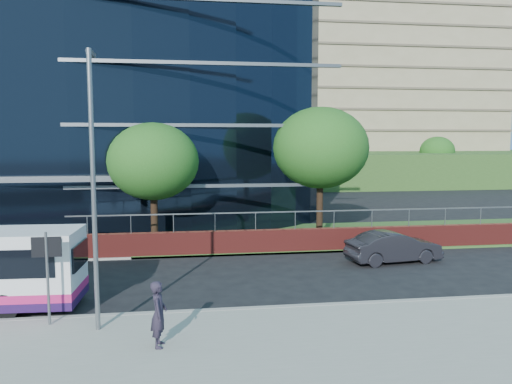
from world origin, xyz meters
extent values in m
cube|color=#2D511E|center=(24.00, 11.00, 0.06)|extent=(36.00, 8.00, 0.12)
cube|color=black|center=(-4.00, 24.00, 8.00)|extent=(38.00, 16.00, 16.00)
cube|color=maroon|center=(20.00, 7.30, 0.60)|extent=(34.00, 0.40, 1.20)
cube|color=slate|center=(20.00, 7.30, 2.08)|extent=(34.00, 0.06, 0.06)
cube|color=#2D511E|center=(32.00, 56.00, 2.00)|extent=(60.00, 42.00, 4.00)
cube|color=#9A8A66|center=(32.00, 58.00, 17.00)|extent=(50.00, 12.00, 26.00)
cylinder|color=slate|center=(4.50, -1.60, 1.55)|extent=(0.08, 0.08, 2.80)
cube|color=black|center=(4.50, -1.58, 2.50)|extent=(0.85, 0.06, 0.60)
cylinder|color=black|center=(7.00, 9.00, 1.54)|extent=(0.36, 0.36, 3.08)
ellipsoid|color=#1B4B15|center=(7.00, 9.00, 4.55)|extent=(4.62, 4.62, 3.93)
cylinder|color=black|center=(16.00, 10.00, 1.76)|extent=(0.36, 0.36, 3.52)
ellipsoid|color=#1B4B15|center=(16.00, 10.00, 5.20)|extent=(5.28, 5.28, 4.49)
cylinder|color=black|center=(24.00, 40.00, 1.54)|extent=(0.36, 0.36, 3.08)
ellipsoid|color=#1B4B15|center=(24.00, 40.00, 4.55)|extent=(4.62, 4.62, 3.93)
cylinder|color=black|center=(40.00, 42.00, 1.43)|extent=(0.36, 0.36, 2.86)
ellipsoid|color=#1B4B15|center=(40.00, 42.00, 4.23)|extent=(4.29, 4.29, 3.65)
cylinder|color=slate|center=(6.00, -2.20, 4.15)|extent=(0.14, 0.14, 8.00)
cube|color=slate|center=(6.00, -1.85, 8.05)|extent=(0.15, 0.70, 0.12)
cylinder|color=black|center=(2.94, -0.75, 0.45)|extent=(0.91, 0.31, 0.90)
imported|color=black|center=(18.06, 4.72, 0.72)|extent=(4.53, 2.10, 1.44)
imported|color=#241D2C|center=(7.82, -3.68, 1.04)|extent=(0.46, 0.67, 1.78)
camera|label=1|loc=(8.54, -16.72, 5.64)|focal=35.00mm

